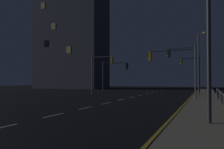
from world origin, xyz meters
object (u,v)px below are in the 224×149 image
at_px(traffic_light_overhead_east, 114,70).
at_px(traffic_light_mid_right, 173,62).
at_px(traffic_light_far_left, 191,67).
at_px(traffic_light_far_center, 101,67).
at_px(street_lamp_corner, 200,58).
at_px(building_distant, 72,32).
at_px(traffic_light_mid_left, 183,61).
at_px(street_lamp_across_street, 200,17).

height_order(traffic_light_overhead_east, traffic_light_mid_right, traffic_light_mid_right).
height_order(traffic_light_far_left, traffic_light_mid_right, traffic_light_far_left).
distance_m(traffic_light_far_center, street_lamp_corner, 13.19).
height_order(traffic_light_mid_right, building_distant, building_distant).
height_order(traffic_light_mid_left, building_distant, building_distant).
bearing_deg(traffic_light_far_center, traffic_light_far_left, 39.88).
distance_m(traffic_light_overhead_east, traffic_light_far_center, 4.22).
bearing_deg(traffic_light_mid_right, traffic_light_far_left, 86.95).
xyz_separation_m(traffic_light_overhead_east, traffic_light_far_center, (-0.48, -4.18, 0.35)).
height_order(traffic_light_far_left, traffic_light_far_center, traffic_light_far_left).
distance_m(traffic_light_overhead_east, traffic_light_mid_right, 14.98).
height_order(traffic_light_far_center, traffic_light_mid_left, traffic_light_mid_left).
xyz_separation_m(street_lamp_corner, building_distant, (-29.75, 20.24, 8.81)).
relative_size(traffic_light_far_center, street_lamp_across_street, 0.71).
distance_m(traffic_light_mid_left, street_lamp_corner, 3.99).
height_order(traffic_light_mid_left, street_lamp_corner, street_lamp_corner).
bearing_deg(street_lamp_across_street, traffic_light_mid_right, 101.69).
height_order(traffic_light_far_left, street_lamp_corner, street_lamp_corner).
bearing_deg(traffic_light_far_center, building_distant, 128.67).
distance_m(traffic_light_mid_left, building_distant, 37.99).
relative_size(traffic_light_far_center, street_lamp_corner, 0.71).
bearing_deg(street_lamp_corner, traffic_light_overhead_east, 163.80).
relative_size(traffic_light_mid_left, street_lamp_across_street, 0.74).
height_order(traffic_light_overhead_east, traffic_light_far_center, traffic_light_far_center).
bearing_deg(traffic_light_overhead_east, traffic_light_mid_left, -33.38).
bearing_deg(traffic_light_mid_left, traffic_light_far_center, 165.04).
relative_size(traffic_light_overhead_east, building_distant, 0.18).
xyz_separation_m(traffic_light_far_left, traffic_light_overhead_east, (-11.18, -5.55, -0.54)).
bearing_deg(traffic_light_overhead_east, traffic_light_far_center, -96.50).
bearing_deg(street_lamp_corner, street_lamp_across_street, -88.50).
relative_size(traffic_light_far_left, traffic_light_mid_right, 1.10).
bearing_deg(traffic_light_mid_left, street_lamp_corner, 64.77).
bearing_deg(street_lamp_corner, traffic_light_mid_right, -108.27).
bearing_deg(traffic_light_far_center, traffic_light_mid_right, -31.86).
xyz_separation_m(traffic_light_mid_right, street_lamp_corner, (2.38, 7.19, 0.97)).
xyz_separation_m(traffic_light_far_left, street_lamp_corner, (1.50, -9.24, 0.73)).
xyz_separation_m(traffic_light_far_center, street_lamp_corner, (13.15, 0.50, 0.92)).
height_order(traffic_light_overhead_east, building_distant, building_distant).
height_order(traffic_light_mid_left, street_lamp_across_street, street_lamp_across_street).
distance_m(street_lamp_across_street, street_lamp_corner, 21.38).
height_order(traffic_light_mid_right, traffic_light_far_center, traffic_light_far_center).
distance_m(traffic_light_overhead_east, building_distant, 25.83).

